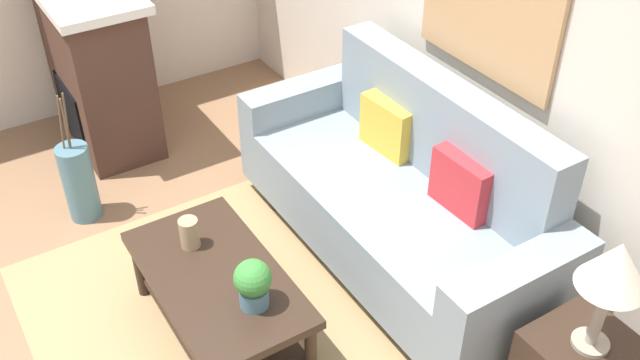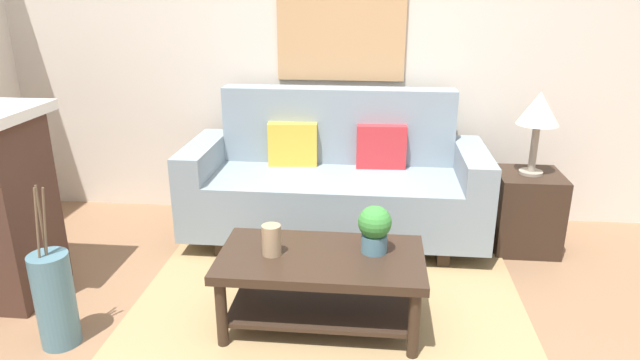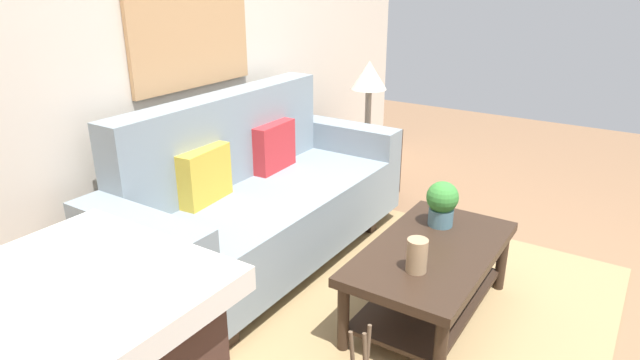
{
  "view_description": "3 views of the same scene",
  "coord_description": "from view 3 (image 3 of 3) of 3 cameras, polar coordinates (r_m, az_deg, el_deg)",
  "views": [
    {
      "loc": [
        2.44,
        -0.46,
        2.96
      ],
      "look_at": [
        -0.14,
        1.15,
        0.67
      ],
      "focal_mm": 40.6,
      "sensor_mm": 36.0,
      "label": 1
    },
    {
      "loc": [
        0.24,
        -2.18,
        1.79
      ],
      "look_at": [
        -0.09,
        1.07,
        0.65
      ],
      "focal_mm": 31.16,
      "sensor_mm": 36.0,
      "label": 2
    },
    {
      "loc": [
        -2.44,
        -0.39,
        1.78
      ],
      "look_at": [
        -0.03,
        1.18,
        0.66
      ],
      "focal_mm": 30.21,
      "sensor_mm": 36.0,
      "label": 3
    }
  ],
  "objects": [
    {
      "name": "couch",
      "position": [
        3.41,
        -6.49,
        -2.2
      ],
      "size": [
        2.12,
        0.84,
        1.08
      ],
      "color": "gray",
      "rests_on": "ground_plane"
    },
    {
      "name": "table_lamp",
      "position": [
        4.32,
        5.22,
        10.67
      ],
      "size": [
        0.28,
        0.28,
        0.57
      ],
      "color": "gray",
      "rests_on": "side_table"
    },
    {
      "name": "tabletop_vase",
      "position": [
        2.64,
        10.23,
        -7.87
      ],
      "size": [
        0.1,
        0.1,
        0.17
      ],
      "primitive_type": "cylinder",
      "color": "tan",
      "rests_on": "coffee_table"
    },
    {
      "name": "wall_back",
      "position": [
        3.56,
        -13.65,
        13.72
      ],
      "size": [
        5.38,
        0.1,
        2.7
      ],
      "primitive_type": "cube",
      "color": "beige",
      "rests_on": "ground_plane"
    },
    {
      "name": "framed_painting",
      "position": [
        3.46,
        -13.63,
        17.36
      ],
      "size": [
        0.96,
        0.03,
        0.95
      ],
      "primitive_type": "cube",
      "color": "tan"
    },
    {
      "name": "area_rug",
      "position": [
        3.15,
        10.98,
        -13.55
      ],
      "size": [
        2.29,
        1.86,
        0.01
      ],
      "primitive_type": "cube",
      "color": "#A38456",
      "rests_on": "ground_plane"
    },
    {
      "name": "coffee_table",
      "position": [
        2.95,
        11.69,
        -9.01
      ],
      "size": [
        1.1,
        0.6,
        0.43
      ],
      "color": "#332319",
      "rests_on": "ground_plane"
    },
    {
      "name": "throw_pillow_mustard",
      "position": [
        3.18,
        -12.16,
        0.49
      ],
      "size": [
        0.37,
        0.15,
        0.32
      ],
      "primitive_type": "cube",
      "rotation": [
        0.0,
        0.0,
        0.09
      ],
      "color": "gold",
      "rests_on": "couch"
    },
    {
      "name": "potted_plant_tabletop",
      "position": [
        3.1,
        12.8,
        -2.31
      ],
      "size": [
        0.18,
        0.18,
        0.26
      ],
      "color": "slate",
      "rests_on": "coffee_table"
    },
    {
      "name": "throw_pillow_crimson",
      "position": [
        3.64,
        -4.96,
        3.56
      ],
      "size": [
        0.37,
        0.14,
        0.32
      ],
      "primitive_type": "cube",
      "rotation": [
        0.0,
        0.0,
        0.04
      ],
      "color": "red",
      "rests_on": "couch"
    },
    {
      "name": "ground_plane",
      "position": [
        3.05,
        20.02,
        -16.03
      ],
      "size": [
        9.38,
        9.38,
        0.0
      ],
      "primitive_type": "plane",
      "color": "#8C6647"
    },
    {
      "name": "side_table",
      "position": [
        4.51,
        4.92,
        1.71
      ],
      "size": [
        0.44,
        0.44,
        0.56
      ],
      "primitive_type": "cube",
      "color": "#332319",
      "rests_on": "ground_plane"
    }
  ]
}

